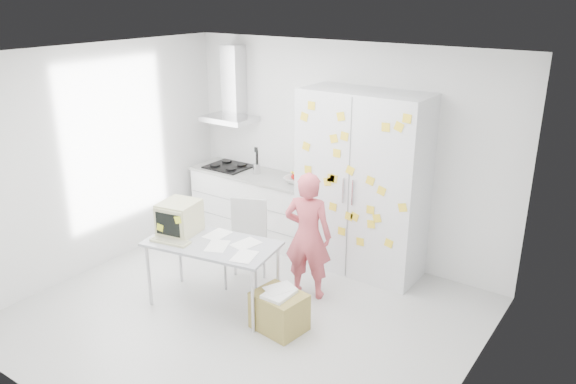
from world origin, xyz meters
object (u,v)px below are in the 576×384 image
Objects in this scene: person at (308,236)px; desk at (191,229)px; chair at (246,237)px; cardboard_box at (279,311)px.

person reaches higher than desk.
person is 1.27m from desk.
chair is at bearing 59.27° from desk.
desk is at bearing -132.70° from chair.
cardboard_box is (0.90, -0.60, -0.35)m from chair.
desk is 1.30m from cardboard_box.
desk is (-1.00, -0.78, 0.11)m from person.
cardboard_box is (1.14, 0.04, -0.63)m from desk.
chair is (0.24, 0.64, -0.28)m from desk.
cardboard_box is (0.14, -0.74, -0.52)m from person.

